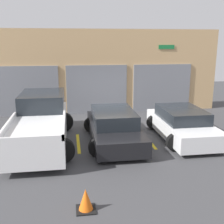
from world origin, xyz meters
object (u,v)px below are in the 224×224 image
(sedan_white, at_px, (182,124))
(sedan_side, at_px, (114,127))
(traffic_cone, at_px, (86,201))
(pickup_truck, at_px, (41,122))

(sedan_white, distance_m, sedan_side, 2.85)
(sedan_side, relative_size, traffic_cone, 8.21)
(pickup_truck, bearing_deg, traffic_cone, -73.58)
(sedan_side, bearing_deg, pickup_truck, 173.88)
(sedan_white, height_order, sedan_side, sedan_side)
(sedan_white, xyz_separation_m, traffic_cone, (-4.26, -4.62, -0.34))
(sedan_side, bearing_deg, sedan_white, -0.11)
(pickup_truck, relative_size, traffic_cone, 10.09)
(pickup_truck, relative_size, sedan_white, 1.30)
(pickup_truck, distance_m, sedan_white, 5.72)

